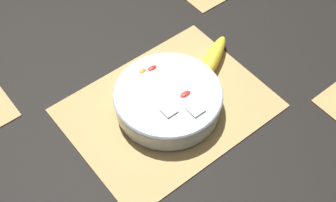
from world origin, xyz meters
name	(u,v)px	position (x,y,z in m)	size (l,w,h in m)	color
ground_plane	(168,108)	(0.00, 0.00, 0.00)	(6.00, 6.00, 0.00)	black
bamboo_mat_center	(168,108)	(0.00, 0.00, 0.00)	(0.47, 0.36, 0.01)	tan
fruit_salad_bowl	(168,99)	(0.00, 0.00, 0.04)	(0.26, 0.26, 0.06)	silver
whole_banana	(212,61)	(0.17, 0.03, 0.03)	(0.18, 0.12, 0.04)	yellow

